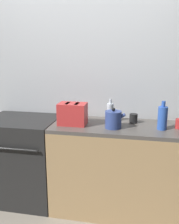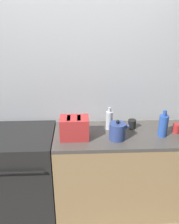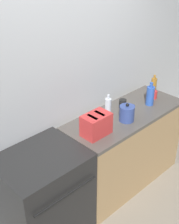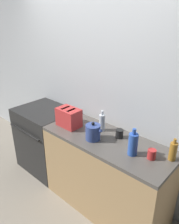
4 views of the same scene
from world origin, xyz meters
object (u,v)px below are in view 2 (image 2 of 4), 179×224
(toaster, at_px, (74,128))
(bottle_clear, at_px, (109,120))
(kettle, at_px, (117,131))
(cup_black, at_px, (132,124))
(bottle_blue, at_px, (163,125))
(cup_red, at_px, (177,128))
(stove, at_px, (19,172))

(toaster, xyz_separation_m, bottle_clear, (0.36, 0.18, -0.01))
(kettle, xyz_separation_m, cup_black, (0.19, 0.21, -0.04))
(bottle_blue, xyz_separation_m, cup_red, (0.17, 0.06, -0.07))
(kettle, distance_m, bottle_clear, 0.22)
(bottle_blue, distance_m, bottle_clear, 0.54)
(stove, distance_m, toaster, 0.83)
(toaster, bearing_deg, cup_red, 3.68)
(stove, xyz_separation_m, cup_red, (1.64, -0.02, 0.50))
(kettle, relative_size, bottle_clear, 0.84)
(stove, relative_size, toaster, 3.40)
(stove, relative_size, bottle_blue, 3.45)
(stove, distance_m, cup_red, 1.71)
(toaster, bearing_deg, kettle, -5.13)
(bottle_clear, distance_m, cup_black, 0.25)
(bottle_clear, bearing_deg, kettle, -75.59)
(kettle, height_order, cup_red, kettle)
(toaster, height_order, bottle_blue, bottle_blue)
(cup_red, height_order, cup_black, cup_black)
(bottle_blue, height_order, bottle_clear, bottle_blue)
(bottle_blue, xyz_separation_m, cup_black, (-0.27, 0.17, -0.07))
(bottle_blue, distance_m, cup_black, 0.33)
(toaster, height_order, cup_black, toaster)
(kettle, relative_size, toaster, 0.73)
(stove, distance_m, cup_black, 1.31)
(toaster, height_order, cup_red, toaster)
(bottle_clear, xyz_separation_m, cup_black, (0.24, -0.00, -0.05))
(stove, height_order, toaster, toaster)
(cup_black, bearing_deg, bottle_clear, 179.80)
(stove, bearing_deg, cup_red, -0.64)
(bottle_blue, distance_m, cup_red, 0.19)
(kettle, distance_m, bottle_blue, 0.46)
(kettle, bearing_deg, cup_red, 9.53)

